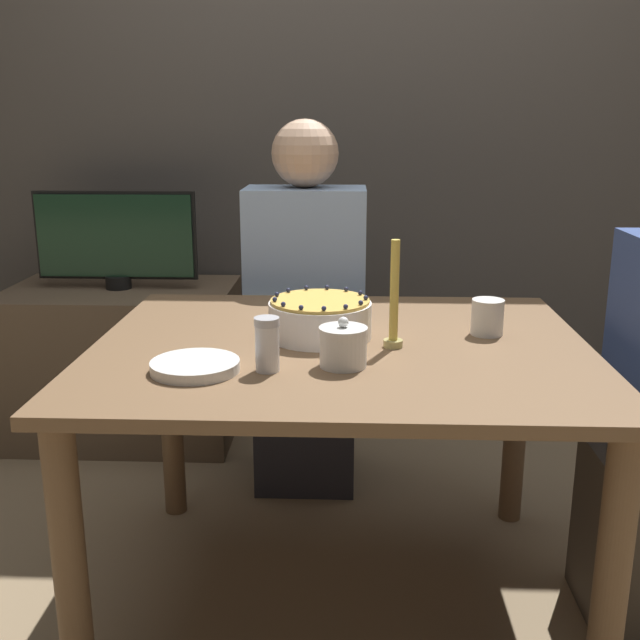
# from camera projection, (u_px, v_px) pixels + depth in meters

# --- Properties ---
(ground_plane) EXTENTS (12.00, 12.00, 0.00)m
(ground_plane) POSITION_uv_depth(u_px,v_px,m) (339.00, 596.00, 2.04)
(ground_plane) COLOR #8C7556
(wall_behind) EXTENTS (8.00, 0.05, 2.60)m
(wall_behind) POSITION_uv_depth(u_px,v_px,m) (347.00, 108.00, 3.05)
(wall_behind) COLOR #4C4742
(wall_behind) RESTS_ON ground_plane
(dining_table) EXTENTS (1.22, 1.01, 0.72)m
(dining_table) POSITION_uv_depth(u_px,v_px,m) (341.00, 385.00, 1.88)
(dining_table) COLOR brown
(dining_table) RESTS_ON ground_plane
(cake) EXTENTS (0.26, 0.26, 0.11)m
(cake) POSITION_uv_depth(u_px,v_px,m) (320.00, 319.00, 1.89)
(cake) COLOR white
(cake) RESTS_ON dining_table
(sugar_bowl) EXTENTS (0.11, 0.11, 0.11)m
(sugar_bowl) POSITION_uv_depth(u_px,v_px,m) (343.00, 346.00, 1.66)
(sugar_bowl) COLOR white
(sugar_bowl) RESTS_ON dining_table
(sugar_shaker) EXTENTS (0.06, 0.06, 0.12)m
(sugar_shaker) POSITION_uv_depth(u_px,v_px,m) (267.00, 344.00, 1.63)
(sugar_shaker) COLOR white
(sugar_shaker) RESTS_ON dining_table
(plate_stack) EXTENTS (0.20, 0.20, 0.02)m
(plate_stack) POSITION_uv_depth(u_px,v_px,m) (195.00, 366.00, 1.64)
(plate_stack) COLOR white
(plate_stack) RESTS_ON dining_table
(candle) EXTENTS (0.05, 0.05, 0.26)m
(candle) POSITION_uv_depth(u_px,v_px,m) (394.00, 305.00, 1.79)
(candle) COLOR tan
(candle) RESTS_ON dining_table
(cup) EXTENTS (0.08, 0.08, 0.09)m
(cup) POSITION_uv_depth(u_px,v_px,m) (487.00, 317.00, 1.91)
(cup) COLOR white
(cup) RESTS_ON dining_table
(person_man_blue_shirt) EXTENTS (0.40, 0.34, 1.26)m
(person_man_blue_shirt) POSITION_uv_depth(u_px,v_px,m) (306.00, 330.00, 2.58)
(person_man_blue_shirt) COLOR #2D2D38
(person_man_blue_shirt) RESTS_ON ground_plane
(side_cabinet) EXTENTS (0.89, 0.56, 0.61)m
(side_cabinet) POSITION_uv_depth(u_px,v_px,m) (124.00, 362.00, 3.03)
(side_cabinet) COLOR brown
(side_cabinet) RESTS_ON ground_plane
(tv_monitor) EXTENTS (0.63, 0.10, 0.38)m
(tv_monitor) POSITION_uv_depth(u_px,v_px,m) (116.00, 238.00, 2.90)
(tv_monitor) COLOR black
(tv_monitor) RESTS_ON side_cabinet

